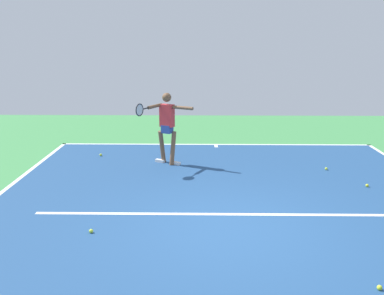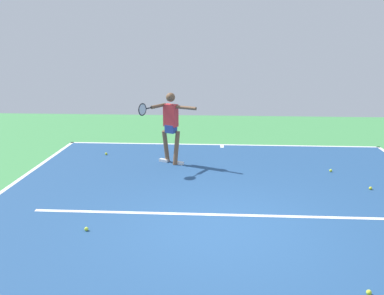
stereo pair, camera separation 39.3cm
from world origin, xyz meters
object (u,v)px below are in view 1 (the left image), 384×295
at_px(tennis_ball_centre_court, 326,169).
at_px(tennis_ball_near_service_line, 101,155).
at_px(tennis_ball_by_sideline, 380,288).
at_px(tennis_player, 167,123).
at_px(tennis_ball_far_corner, 91,231).
at_px(tennis_ball_by_baseline, 367,185).

distance_m(tennis_ball_centre_court, tennis_ball_near_service_line, 5.79).
height_order(tennis_ball_centre_court, tennis_ball_by_sideline, same).
xyz_separation_m(tennis_player, tennis_ball_far_corner, (0.94, 4.00, -1.00)).
relative_size(tennis_ball_centre_court, tennis_ball_near_service_line, 1.00).
xyz_separation_m(tennis_ball_centre_court, tennis_ball_far_corner, (4.78, 3.53, 0.00)).
bearing_deg(tennis_ball_near_service_line, tennis_ball_by_sideline, 127.87).
bearing_deg(tennis_player, tennis_ball_near_service_line, 6.50).
bearing_deg(tennis_ball_near_service_line, tennis_ball_far_corner, 100.72).
xyz_separation_m(tennis_ball_centre_court, tennis_ball_by_baseline, (-0.52, 1.21, 0.00)).
height_order(tennis_ball_far_corner, tennis_ball_by_sideline, same).
bearing_deg(tennis_ball_far_corner, tennis_ball_near_service_line, -79.28).
bearing_deg(tennis_ball_far_corner, tennis_ball_by_baseline, -156.36).
relative_size(tennis_ball_centre_court, tennis_ball_far_corner, 1.00).
distance_m(tennis_ball_centre_court, tennis_ball_by_sideline, 5.16).
xyz_separation_m(tennis_ball_far_corner, tennis_ball_by_sideline, (-3.99, 1.57, 0.00)).
relative_size(tennis_player, tennis_ball_by_baseline, 27.07).
bearing_deg(tennis_player, tennis_ball_by_baseline, -173.56).
bearing_deg(tennis_ball_by_baseline, tennis_ball_far_corner, 23.64).
height_order(tennis_ball_far_corner, tennis_ball_by_baseline, same).
bearing_deg(tennis_ball_centre_court, tennis_ball_by_baseline, 113.15).
height_order(tennis_player, tennis_ball_centre_court, tennis_player).
bearing_deg(tennis_ball_by_baseline, tennis_ball_centre_court, -66.85).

